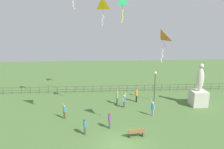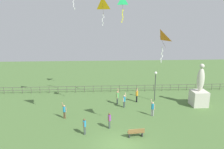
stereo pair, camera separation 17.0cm
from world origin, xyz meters
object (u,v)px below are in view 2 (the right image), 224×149
person_2 (137,95)px  person_3 (153,108)px  person_0 (64,111)px  person_4 (85,125)px  park_bench (136,132)px  person_1 (124,100)px  person_5 (109,120)px  statue_monument (199,93)px  lamppost (155,79)px  kite_0 (123,2)px  person_6 (117,97)px  kite_5 (160,37)px  kite_2 (103,4)px

person_2 → person_3: (1.01, -4.23, -0.05)m
person_0 → person_4: person_0 is taller
person_4 → park_bench: bearing=-9.2°
person_1 → person_5: size_ratio=1.16×
statue_monument → person_1: size_ratio=2.85×
lamppost → person_5: (-6.24, -7.09, -1.97)m
person_2 → person_0: bearing=-153.0°
kite_0 → person_3: bearing=-7.5°
park_bench → person_4: person_4 is taller
park_bench → person_2: size_ratio=0.77×
person_5 → person_1: bearing=68.2°
person_1 → kite_0: kite_0 is taller
statue_monument → person_3: size_ratio=2.79×
person_4 → person_6: bearing=63.3°
statue_monument → kite_5: kite_5 is taller
lamppost → kite_2: size_ratio=1.22×
person_0 → person_3: size_ratio=0.96×
person_3 → kite_0: 11.48m
person_0 → person_6: size_ratio=0.90×
statue_monument → person_2: bearing=167.8°
statue_monument → park_bench: statue_monument is taller
person_3 → person_2: bearing=103.4°
person_0 → person_5: person_0 is taller
person_6 → kite_5: 11.48m
person_0 → person_2: 9.54m
person_2 → person_4: (-6.13, -7.76, -0.10)m
person_2 → person_6: size_ratio=1.00×
lamppost → person_1: (-4.24, -2.07, -1.96)m
kite_2 → person_4: bearing=-104.0°
person_0 → person_4: bearing=-55.3°
person_0 → person_2: person_2 is taller
person_4 → person_1: bearing=54.4°
person_5 → kite_0: size_ratio=0.62×
person_6 → kite_0: 11.37m
kite_2 → statue_monument: bearing=-6.5°
person_0 → person_3: (9.51, 0.10, 0.04)m
person_4 → kite_5: kite_5 is taller
person_2 → lamppost: bearing=8.1°
park_bench → person_3: 4.99m
lamppost → park_bench: bearing=-114.1°
person_4 → person_6: size_ratio=0.78×
kite_2 → person_6: bearing=-11.2°
person_3 → person_4: size_ratio=1.21×
person_0 → person_1: 7.18m
statue_monument → park_bench: bearing=-142.3°
park_bench → kite_5: size_ratio=0.58×
person_1 → kite_5: bearing=-74.0°
park_bench → kite_2: bearing=108.4°
person_6 → person_2: bearing=13.6°
person_1 → person_3: bearing=-41.6°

